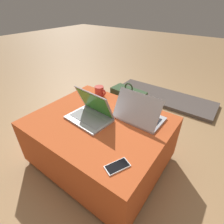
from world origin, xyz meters
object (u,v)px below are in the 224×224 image
Objects in this scene: backpack at (128,109)px; coffee_mug at (100,91)px; laptop_far at (139,114)px; cell_phone at (117,166)px; laptop_near at (91,113)px.

coffee_mug is (-0.18, -0.25, 0.27)m from backpack.
laptop_far is 2.31× the size of cell_phone.
laptop_near is 0.39m from coffee_mug.
laptop_near is at bearing -60.46° from coffee_mug.
laptop_near is 0.64m from backpack.
coffee_mug reaches higher than cell_phone.
laptop_far reaches higher than cell_phone.
backpack is at bearing 95.82° from laptop_near.
laptop_far is (0.30, 0.20, -0.00)m from laptop_near.
laptop_far is 0.56m from backpack.
laptop_near is at bearing -6.81° from cell_phone.
laptop_far is 0.48m from cell_phone.
cell_phone is at bearing -43.97° from coffee_mug.
laptop_near reaches higher than coffee_mug.
coffee_mug is at bearing -13.82° from laptop_far.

